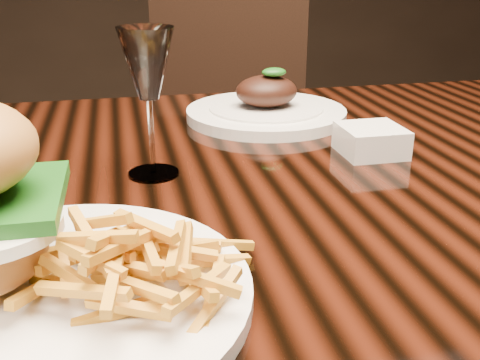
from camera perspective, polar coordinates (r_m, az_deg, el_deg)
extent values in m
cube|color=black|center=(0.73, -0.42, -0.64)|extent=(1.60, 0.90, 0.04)
cylinder|color=white|center=(0.48, -18.81, -11.14)|extent=(0.33, 0.33, 0.01)
cube|color=white|center=(0.81, 13.16, 3.94)|extent=(0.11, 0.11, 0.04)
cylinder|color=white|center=(0.72, -8.76, 0.68)|extent=(0.06, 0.06, 0.00)
cylinder|color=white|center=(0.71, -8.99, 4.42)|extent=(0.01, 0.01, 0.09)
cone|color=white|center=(0.69, -9.43, 11.61)|extent=(0.07, 0.07, 0.08)
cylinder|color=white|center=(0.97, 2.66, 6.74)|extent=(0.27, 0.27, 0.02)
cylinder|color=white|center=(0.97, 2.66, 6.86)|extent=(0.19, 0.19, 0.02)
ellipsoid|color=black|center=(0.96, 2.70, 9.01)|extent=(0.10, 0.09, 0.05)
ellipsoid|color=#1E6118|center=(0.94, 3.47, 10.89)|extent=(0.04, 0.03, 0.01)
cube|color=black|center=(1.59, -1.57, 1.17)|extent=(0.57, 0.57, 0.06)
cube|color=black|center=(1.73, -1.10, 11.44)|extent=(0.46, 0.17, 0.50)
cylinder|color=black|center=(1.54, -9.18, -9.06)|extent=(0.04, 0.04, 0.45)
cylinder|color=black|center=(1.51, 5.23, -9.52)|extent=(0.04, 0.04, 0.45)
cylinder|color=black|center=(1.87, -6.86, -3.13)|extent=(0.04, 0.04, 0.45)
cylinder|color=black|center=(1.85, 4.85, -3.40)|extent=(0.04, 0.04, 0.45)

